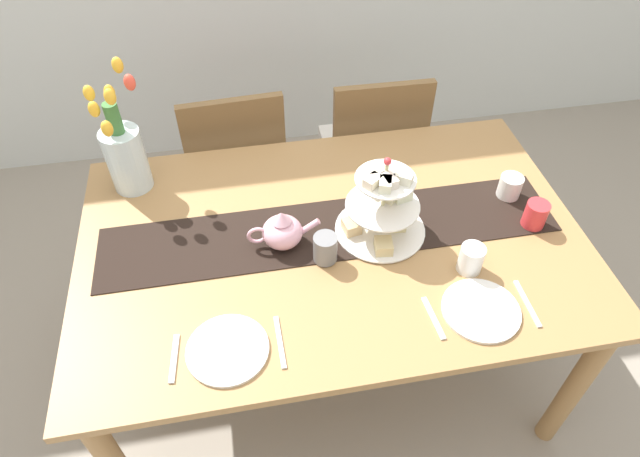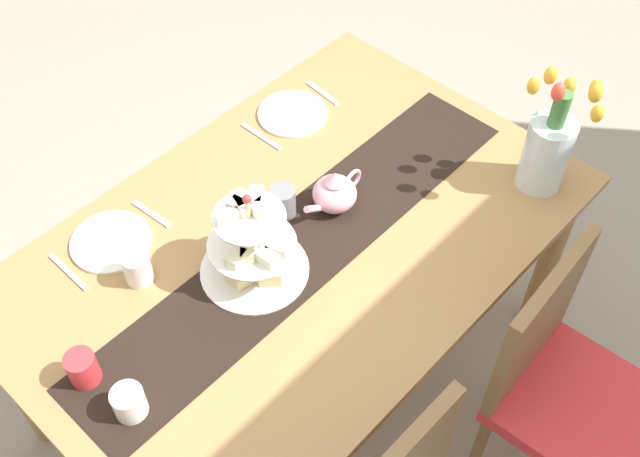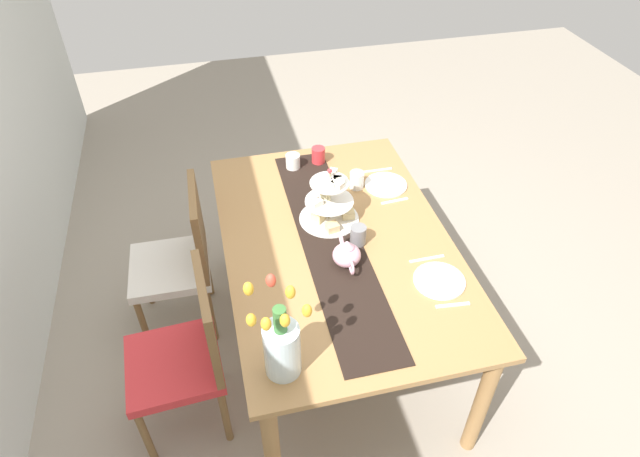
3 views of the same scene
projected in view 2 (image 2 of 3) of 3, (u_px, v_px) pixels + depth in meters
name	position (u px, v px, depth m)	size (l,w,h in m)	color
ground_plane	(301.00, 371.00, 2.76)	(8.00, 8.00, 0.00)	gray
dining_table	(296.00, 258.00, 2.25)	(1.66, 1.08, 0.76)	#A37747
chair_left	(561.00, 380.00, 2.18)	(0.44, 0.44, 0.91)	brown
table_runner	(304.00, 243.00, 2.16)	(1.52, 0.28, 0.00)	black
tiered_cake_stand	(253.00, 248.00, 2.02)	(0.30, 0.30, 0.30)	beige
teapot	(335.00, 192.00, 2.21)	(0.24, 0.13, 0.14)	#E5A8BC
tulip_vase	(549.00, 146.00, 2.20)	(0.18, 0.23, 0.45)	silver
cream_jug	(129.00, 403.00, 1.80)	(0.08, 0.08, 0.09)	white
dinner_plate_left	(293.00, 114.00, 2.51)	(0.23, 0.23, 0.01)	white
fork_left	(323.00, 93.00, 2.58)	(0.02, 0.15, 0.01)	silver
knife_left	(261.00, 136.00, 2.44)	(0.01, 0.17, 0.01)	silver
dinner_plate_right	(111.00, 242.00, 2.16)	(0.23, 0.23, 0.01)	white
fork_right	(151.00, 214.00, 2.23)	(0.02, 0.15, 0.01)	silver
knife_right	(68.00, 272.00, 2.10)	(0.01, 0.17, 0.01)	silver
mug_grey	(283.00, 202.00, 2.20)	(0.08, 0.08, 0.10)	slate
mug_white_text	(137.00, 268.00, 2.05)	(0.08, 0.08, 0.10)	white
mug_orange	(83.00, 369.00, 1.85)	(0.08, 0.08, 0.10)	red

